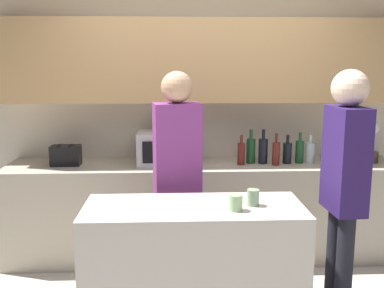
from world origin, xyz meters
The scene contains 17 objects.
back_wall centered at (0.00, 1.66, 1.54)m, with size 6.40×0.40×2.70m.
back_counter centered at (0.00, 1.39, 0.45)m, with size 3.60×0.62×0.89m.
kitchen_island centered at (-0.16, 0.08, 0.46)m, with size 1.39×0.56×0.92m.
microwave centered at (-0.34, 1.39, 1.04)m, with size 0.52×0.39×0.30m.
toaster centered at (-1.26, 1.40, 0.98)m, with size 0.26×0.16×0.18m.
potted_plant centered at (1.56, 1.40, 1.09)m, with size 0.14×0.14×0.40m.
bottle_0 centered at (0.33, 1.35, 1.00)m, with size 0.07×0.07×0.27m.
bottle_1 centered at (0.43, 1.41, 1.01)m, with size 0.08×0.08×0.31m.
bottle_2 centered at (0.54, 1.39, 1.01)m, with size 0.08×0.08×0.32m.
bottle_3 centered at (0.65, 1.32, 1.00)m, with size 0.07×0.07×0.29m.
bottle_4 centered at (0.77, 1.38, 0.99)m, with size 0.08×0.08×0.27m.
bottle_5 centered at (0.88, 1.39, 1.00)m, with size 0.08×0.08×0.29m.
bottle_6 centered at (0.98, 1.39, 0.99)m, with size 0.08×0.08×0.26m.
cup_0 centered at (0.09, -0.02, 0.97)m, with size 0.09×0.09×0.10m.
cup_1 centered at (0.22, 0.07, 0.98)m, with size 0.08×0.08×0.10m.
person_left centered at (0.82, 0.13, 1.07)m, with size 0.23×0.35×1.77m.
person_center centered at (-0.25, 0.62, 1.05)m, with size 0.37×0.25×1.75m.
Camera 1 is at (-0.29, -2.62, 1.82)m, focal length 42.00 mm.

